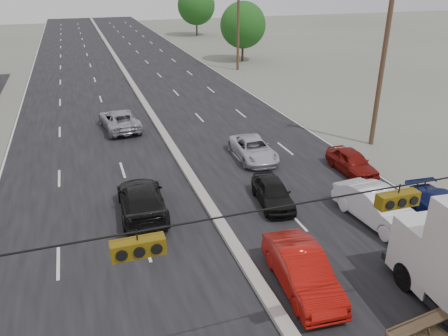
{
  "coord_description": "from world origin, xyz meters",
  "views": [
    {
      "loc": [
        -5.19,
        -7.16,
        10.27
      ],
      "look_at": [
        0.58,
        9.82,
        2.2
      ],
      "focal_mm": 35.0,
      "sensor_mm": 36.0,
      "label": 1
    }
  ],
  "objects_px": {
    "tree_right_far": "(196,6)",
    "red_sedan": "(302,271)",
    "oncoming_near": "(142,201)",
    "queue_car_a": "(273,193)",
    "utility_pole_right_b": "(382,65)",
    "queue_car_e": "(352,162)",
    "queue_car_b": "(378,207)",
    "tree_right_mid": "(243,25)",
    "queue_car_c": "(253,149)",
    "utility_pole_right_c": "(238,23)",
    "oncoming_far": "(119,120)"
  },
  "relations": [
    {
      "from": "tree_right_far",
      "to": "red_sedan",
      "type": "xyz_separation_m",
      "value": [
        -14.6,
        -66.27,
        -4.23
      ]
    },
    {
      "from": "red_sedan",
      "to": "oncoming_near",
      "type": "height_order",
      "value": "oncoming_near"
    },
    {
      "from": "queue_car_a",
      "to": "tree_right_far",
      "type": "bearing_deg",
      "value": 85.84
    },
    {
      "from": "utility_pole_right_b",
      "to": "oncoming_near",
      "type": "distance_m",
      "value": 16.77
    },
    {
      "from": "queue_car_e",
      "to": "queue_car_b",
      "type": "bearing_deg",
      "value": -109.92
    },
    {
      "from": "tree_right_far",
      "to": "queue_car_b",
      "type": "relative_size",
      "value": 1.76
    },
    {
      "from": "queue_car_a",
      "to": "queue_car_e",
      "type": "distance_m",
      "value": 5.99
    },
    {
      "from": "red_sedan",
      "to": "tree_right_far",
      "type": "bearing_deg",
      "value": 82.18
    },
    {
      "from": "tree_right_mid",
      "to": "oncoming_near",
      "type": "xyz_separation_m",
      "value": [
        -18.1,
        -34.32,
        -3.61
      ]
    },
    {
      "from": "red_sedan",
      "to": "queue_car_c",
      "type": "distance_m",
      "value": 11.79
    },
    {
      "from": "queue_car_a",
      "to": "queue_car_c",
      "type": "xyz_separation_m",
      "value": [
        1.25,
        5.52,
        -0.01
      ]
    },
    {
      "from": "queue_car_c",
      "to": "utility_pole_right_b",
      "type": "bearing_deg",
      "value": 1.04
    },
    {
      "from": "tree_right_far",
      "to": "oncoming_near",
      "type": "bearing_deg",
      "value": -107.85
    },
    {
      "from": "utility_pole_right_b",
      "to": "tree_right_far",
      "type": "xyz_separation_m",
      "value": [
        3.5,
        55.0,
        -0.15
      ]
    },
    {
      "from": "queue_car_c",
      "to": "queue_car_e",
      "type": "bearing_deg",
      "value": -36.92
    },
    {
      "from": "utility_pole_right_c",
      "to": "utility_pole_right_b",
      "type": "bearing_deg",
      "value": -90.0
    },
    {
      "from": "queue_car_b",
      "to": "oncoming_near",
      "type": "relative_size",
      "value": 0.93
    },
    {
      "from": "utility_pole_right_c",
      "to": "oncoming_near",
      "type": "distance_m",
      "value": 33.5
    },
    {
      "from": "tree_right_mid",
      "to": "tree_right_far",
      "type": "xyz_separation_m",
      "value": [
        1.0,
        25.0,
        0.62
      ]
    },
    {
      "from": "utility_pole_right_c",
      "to": "queue_car_c",
      "type": "relative_size",
      "value": 2.28
    },
    {
      "from": "queue_car_b",
      "to": "queue_car_e",
      "type": "height_order",
      "value": "queue_car_b"
    },
    {
      "from": "utility_pole_right_b",
      "to": "queue_car_a",
      "type": "xyz_separation_m",
      "value": [
        -9.5,
        -5.34,
        -4.49
      ]
    },
    {
      "from": "queue_car_a",
      "to": "queue_car_e",
      "type": "bearing_deg",
      "value": 26.61
    },
    {
      "from": "oncoming_near",
      "to": "utility_pole_right_c",
      "type": "bearing_deg",
      "value": -115.43
    },
    {
      "from": "utility_pole_right_c",
      "to": "oncoming_far",
      "type": "bearing_deg",
      "value": -132.2
    },
    {
      "from": "queue_car_b",
      "to": "queue_car_a",
      "type": "bearing_deg",
      "value": 135.76
    },
    {
      "from": "queue_car_b",
      "to": "oncoming_near",
      "type": "xyz_separation_m",
      "value": [
        -9.8,
        4.07,
        -0.04
      ]
    },
    {
      "from": "queue_car_b",
      "to": "tree_right_mid",
      "type": "bearing_deg",
      "value": 73.02
    },
    {
      "from": "utility_pole_right_c",
      "to": "queue_car_b",
      "type": "distance_m",
      "value": 34.17
    },
    {
      "from": "tree_right_mid",
      "to": "queue_car_e",
      "type": "height_order",
      "value": "tree_right_mid"
    },
    {
      "from": "tree_right_far",
      "to": "oncoming_far",
      "type": "bearing_deg",
      "value": -111.79
    },
    {
      "from": "oncoming_far",
      "to": "utility_pole_right_c",
      "type": "bearing_deg",
      "value": -137.8
    },
    {
      "from": "oncoming_far",
      "to": "oncoming_near",
      "type": "bearing_deg",
      "value": 82.56
    },
    {
      "from": "queue_car_b",
      "to": "queue_car_c",
      "type": "bearing_deg",
      "value": 101.18
    },
    {
      "from": "oncoming_far",
      "to": "queue_car_a",
      "type": "bearing_deg",
      "value": 107.15
    },
    {
      "from": "tree_right_mid",
      "to": "queue_car_c",
      "type": "relative_size",
      "value": 1.63
    },
    {
      "from": "queue_car_a",
      "to": "utility_pole_right_c",
      "type": "bearing_deg",
      "value": 80.61
    },
    {
      "from": "utility_pole_right_c",
      "to": "tree_right_mid",
      "type": "height_order",
      "value": "utility_pole_right_c"
    },
    {
      "from": "red_sedan",
      "to": "oncoming_near",
      "type": "xyz_separation_m",
      "value": [
        -4.5,
        6.95,
        0.0
      ]
    },
    {
      "from": "tree_right_mid",
      "to": "queue_car_e",
      "type": "relative_size",
      "value": 1.9
    },
    {
      "from": "utility_pole_right_c",
      "to": "oncoming_far",
      "type": "height_order",
      "value": "utility_pole_right_c"
    },
    {
      "from": "red_sedan",
      "to": "queue_car_e",
      "type": "distance_m",
      "value": 10.69
    },
    {
      "from": "queue_car_b",
      "to": "queue_car_c",
      "type": "height_order",
      "value": "queue_car_b"
    },
    {
      "from": "utility_pole_right_b",
      "to": "tree_right_far",
      "type": "distance_m",
      "value": 55.11
    },
    {
      "from": "utility_pole_right_c",
      "to": "queue_car_c",
      "type": "bearing_deg",
      "value": -108.38
    },
    {
      "from": "tree_right_mid",
      "to": "queue_car_a",
      "type": "relative_size",
      "value": 1.96
    },
    {
      "from": "oncoming_far",
      "to": "tree_right_far",
      "type": "bearing_deg",
      "value": -117.4
    },
    {
      "from": "utility_pole_right_b",
      "to": "tree_right_mid",
      "type": "distance_m",
      "value": 30.11
    },
    {
      "from": "utility_pole_right_b",
      "to": "queue_car_a",
      "type": "bearing_deg",
      "value": -150.64
    },
    {
      "from": "queue_car_c",
      "to": "oncoming_far",
      "type": "xyz_separation_m",
      "value": [
        -6.95,
        8.07,
        0.08
      ]
    }
  ]
}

